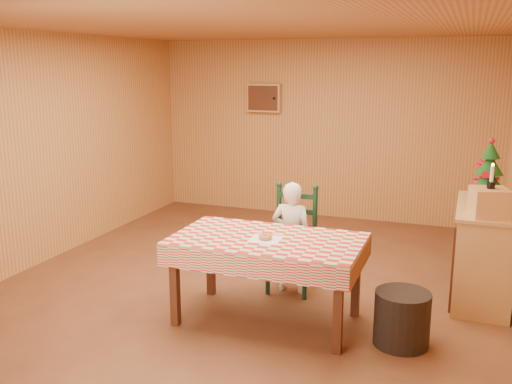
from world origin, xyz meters
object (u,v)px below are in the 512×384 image
Objects in this scene: shelf_unit at (482,252)px; crate at (489,202)px; seated_child at (292,237)px; ladder_chair at (293,241)px; christmas_tree at (489,172)px; dining_table at (267,247)px; storage_bin at (402,318)px.

crate is (0.01, -0.40, 0.59)m from shelf_unit.
ladder_chair is at bearing -90.00° from seated_child.
christmas_tree reaches higher than shelf_unit.
crate is (1.79, 0.08, 0.49)m from seated_child.
dining_table is 1.34× the size of shelf_unit.
christmas_tree reaches higher than seated_child.
crate is at bearing 24.31° from dining_table.
shelf_unit is (1.78, 0.42, -0.04)m from ladder_chair.
crate reaches higher than ladder_chair.
dining_table is at bearing 177.96° from storage_bin.
seated_child reaches higher than shelf_unit.
ladder_chair is 3.60× the size of crate.
christmas_tree is at bearing 20.55° from ladder_chair.
seated_child is at bearing -164.98° from shelf_unit.
seated_child is (-0.00, -0.06, 0.06)m from ladder_chair.
storage_bin is (1.18, -0.77, -0.34)m from seated_child.
crate is 0.48× the size of christmas_tree.
christmas_tree reaches higher than crate.
shelf_unit is at bearing 64.26° from storage_bin.
seated_child is at bearing -90.00° from ladder_chair.
storage_bin is at bearing -115.74° from shelf_unit.
crate reaches higher than dining_table.
ladder_chair is 2.40× the size of storage_bin.
seated_child reaches higher than ladder_chair.
seated_child reaches higher than dining_table.
shelf_unit reaches higher than storage_bin.
christmas_tree is at bearing 88.02° from shelf_unit.
ladder_chair is (0.00, 0.79, -0.18)m from dining_table.
shelf_unit is at bearing -164.98° from seated_child.
storage_bin is (1.18, -0.83, -0.28)m from ladder_chair.
dining_table reaches higher than storage_bin.
christmas_tree reaches higher than storage_bin.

